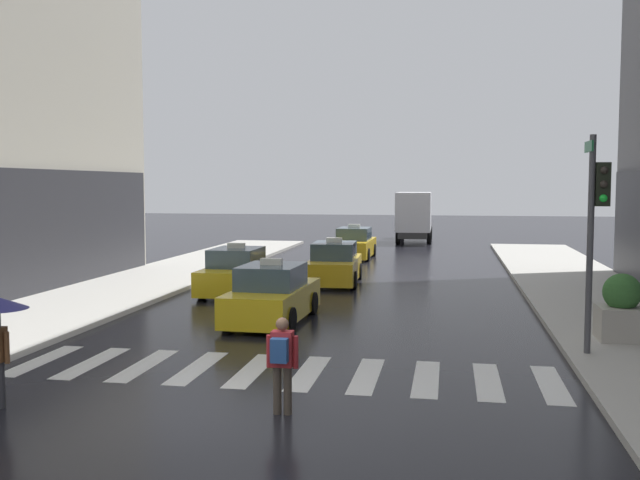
{
  "coord_description": "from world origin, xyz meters",
  "views": [
    {
      "loc": [
        3.4,
        -11.29,
        3.87
      ],
      "look_at": [
        -0.06,
        8.0,
        2.36
      ],
      "focal_mm": 40.45,
      "sensor_mm": 36.0,
      "label": 1
    }
  ],
  "objects_px": {
    "traffic_light_pole": "(596,213)",
    "taxi_third": "(334,265)",
    "box_truck": "(414,215)",
    "pedestrian_with_backpack": "(282,358)",
    "taxi_fourth": "(354,245)",
    "planter_near_corner": "(622,310)",
    "taxi_lead": "(272,296)",
    "taxi_second": "(237,273)"
  },
  "relations": [
    {
      "from": "pedestrian_with_backpack",
      "to": "planter_near_corner",
      "type": "distance_m",
      "value": 9.44
    },
    {
      "from": "pedestrian_with_backpack",
      "to": "taxi_third",
      "type": "bearing_deg",
      "value": 95.89
    },
    {
      "from": "box_truck",
      "to": "taxi_third",
      "type": "bearing_deg",
      "value": -95.75
    },
    {
      "from": "taxi_lead",
      "to": "taxi_third",
      "type": "relative_size",
      "value": 0.99
    },
    {
      "from": "traffic_light_pole",
      "to": "taxi_fourth",
      "type": "bearing_deg",
      "value": 111.07
    },
    {
      "from": "box_truck",
      "to": "planter_near_corner",
      "type": "xyz_separation_m",
      "value": [
        6.38,
        -30.48,
        -0.98
      ]
    },
    {
      "from": "taxi_second",
      "to": "taxi_fourth",
      "type": "distance_m",
      "value": 12.99
    },
    {
      "from": "traffic_light_pole",
      "to": "box_truck",
      "type": "relative_size",
      "value": 0.64
    },
    {
      "from": "taxi_third",
      "to": "taxi_lead",
      "type": "bearing_deg",
      "value": -93.57
    },
    {
      "from": "taxi_third",
      "to": "taxi_fourth",
      "type": "distance_m",
      "value": 9.65
    },
    {
      "from": "traffic_light_pole",
      "to": "taxi_third",
      "type": "height_order",
      "value": "traffic_light_pole"
    },
    {
      "from": "taxi_third",
      "to": "taxi_fourth",
      "type": "height_order",
      "value": "same"
    },
    {
      "from": "taxi_second",
      "to": "traffic_light_pole",
      "type": "bearing_deg",
      "value": -37.36
    },
    {
      "from": "pedestrian_with_backpack",
      "to": "planter_near_corner",
      "type": "relative_size",
      "value": 1.03
    },
    {
      "from": "taxi_lead",
      "to": "taxi_second",
      "type": "relative_size",
      "value": 1.01
    },
    {
      "from": "box_truck",
      "to": "taxi_second",
      "type": "bearing_deg",
      "value": -102.04
    },
    {
      "from": "planter_near_corner",
      "to": "taxi_second",
      "type": "bearing_deg",
      "value": 150.72
    },
    {
      "from": "traffic_light_pole",
      "to": "taxi_third",
      "type": "distance_m",
      "value": 13.7
    },
    {
      "from": "taxi_lead",
      "to": "taxi_third",
      "type": "distance_m",
      "value": 8.06
    },
    {
      "from": "taxi_lead",
      "to": "pedestrian_with_backpack",
      "type": "xyz_separation_m",
      "value": [
        2.16,
        -8.01,
        0.25
      ]
    },
    {
      "from": "taxi_lead",
      "to": "box_truck",
      "type": "bearing_deg",
      "value": 84.85
    },
    {
      "from": "taxi_second",
      "to": "taxi_third",
      "type": "xyz_separation_m",
      "value": [
        3.02,
        3.1,
        0.0
      ]
    },
    {
      "from": "traffic_light_pole",
      "to": "taxi_second",
      "type": "distance_m",
      "value": 13.51
    },
    {
      "from": "taxi_third",
      "to": "box_truck",
      "type": "bearing_deg",
      "value": 84.25
    },
    {
      "from": "box_truck",
      "to": "pedestrian_with_backpack",
      "type": "distance_m",
      "value": 37.0
    },
    {
      "from": "pedestrian_with_backpack",
      "to": "planter_near_corner",
      "type": "xyz_separation_m",
      "value": [
        6.83,
        6.51,
        -0.1
      ]
    },
    {
      "from": "taxi_third",
      "to": "pedestrian_with_backpack",
      "type": "height_order",
      "value": "taxi_third"
    },
    {
      "from": "taxi_fourth",
      "to": "planter_near_corner",
      "type": "height_order",
      "value": "taxi_fourth"
    },
    {
      "from": "traffic_light_pole",
      "to": "taxi_third",
      "type": "bearing_deg",
      "value": 124.03
    },
    {
      "from": "taxi_third",
      "to": "planter_near_corner",
      "type": "height_order",
      "value": "taxi_third"
    },
    {
      "from": "planter_near_corner",
      "to": "taxi_fourth",
      "type": "bearing_deg",
      "value": 115.04
    },
    {
      "from": "traffic_light_pole",
      "to": "taxi_fourth",
      "type": "xyz_separation_m",
      "value": [
        -8.01,
        20.79,
        -2.53
      ]
    },
    {
      "from": "taxi_lead",
      "to": "pedestrian_with_backpack",
      "type": "height_order",
      "value": "taxi_lead"
    },
    {
      "from": "traffic_light_pole",
      "to": "taxi_third",
      "type": "xyz_separation_m",
      "value": [
        -7.53,
        11.15,
        -2.53
      ]
    },
    {
      "from": "taxi_lead",
      "to": "pedestrian_with_backpack",
      "type": "distance_m",
      "value": 8.3
    },
    {
      "from": "taxi_second",
      "to": "box_truck",
      "type": "relative_size",
      "value": 0.6
    },
    {
      "from": "taxi_lead",
      "to": "traffic_light_pole",
      "type": "bearing_deg",
      "value": -21.16
    },
    {
      "from": "taxi_third",
      "to": "planter_near_corner",
      "type": "relative_size",
      "value": 2.88
    },
    {
      "from": "taxi_second",
      "to": "pedestrian_with_backpack",
      "type": "distance_m",
      "value": 13.78
    },
    {
      "from": "taxi_second",
      "to": "taxi_third",
      "type": "relative_size",
      "value": 0.99
    },
    {
      "from": "taxi_fourth",
      "to": "pedestrian_with_backpack",
      "type": "height_order",
      "value": "taxi_fourth"
    },
    {
      "from": "traffic_light_pole",
      "to": "box_truck",
      "type": "xyz_separation_m",
      "value": [
        -5.42,
        32.08,
        -1.41
      ]
    }
  ]
}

